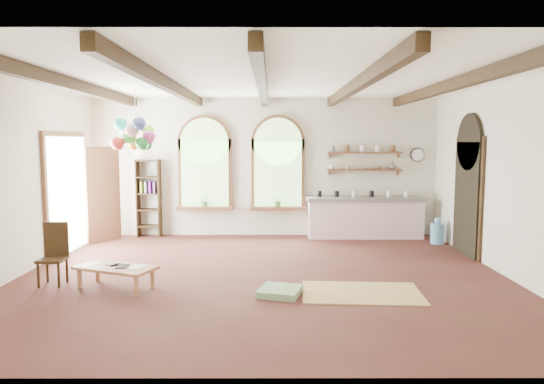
{
  "coord_description": "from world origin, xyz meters",
  "views": [
    {
      "loc": [
        0.14,
        -7.84,
        2.21
      ],
      "look_at": [
        0.16,
        0.6,
        1.33
      ],
      "focal_mm": 32.0,
      "sensor_mm": 36.0,
      "label": 1
    }
  ],
  "objects_px": {
    "kitchen_counter": "(365,217)",
    "side_chair": "(53,267)",
    "balloon_cluster": "(136,135)",
    "coffee_table": "(116,269)"
  },
  "relations": [
    {
      "from": "kitchen_counter",
      "to": "side_chair",
      "type": "distance_m",
      "value": 6.66
    },
    {
      "from": "balloon_cluster",
      "to": "coffee_table",
      "type": "bearing_deg",
      "value": -84.19
    },
    {
      "from": "kitchen_counter",
      "to": "coffee_table",
      "type": "distance_m",
      "value": 5.96
    },
    {
      "from": "balloon_cluster",
      "to": "side_chair",
      "type": "bearing_deg",
      "value": -114.37
    },
    {
      "from": "balloon_cluster",
      "to": "kitchen_counter",
      "type": "bearing_deg",
      "value": 21.83
    },
    {
      "from": "kitchen_counter",
      "to": "balloon_cluster",
      "type": "relative_size",
      "value": 2.32
    },
    {
      "from": "kitchen_counter",
      "to": "coffee_table",
      "type": "height_order",
      "value": "kitchen_counter"
    },
    {
      "from": "kitchen_counter",
      "to": "side_chair",
      "type": "xyz_separation_m",
      "value": [
        -5.53,
        -3.71,
        -0.2
      ]
    },
    {
      "from": "coffee_table",
      "to": "side_chair",
      "type": "height_order",
      "value": "side_chair"
    },
    {
      "from": "coffee_table",
      "to": "side_chair",
      "type": "bearing_deg",
      "value": 168.85
    }
  ]
}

